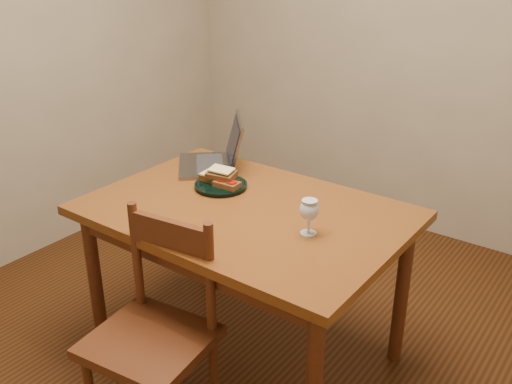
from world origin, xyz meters
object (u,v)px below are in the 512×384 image
Objects in this scene: laptop at (218,154)px; plate at (221,186)px; chair at (153,326)px; table at (246,227)px; milk_glass at (309,217)px.

plate is at bearing 0.11° from laptop.
plate is at bearing 100.85° from chair.
plate reaches higher than table.
chair is at bearing -122.71° from milk_glass.
table is 5.49× the size of plate.
chair is at bearing -17.46° from laptop.
table is 0.52m from laptop.
milk_glass is at bearing 50.06° from chair.
chair reaches higher than plate.
laptop is at bearing 143.01° from table.
table is at bearing 82.30° from chair.
laptop reaches higher than plate.
milk_glass is 0.31× the size of laptop.
chair is 1.02× the size of laptop.
table is at bearing 173.67° from milk_glass.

